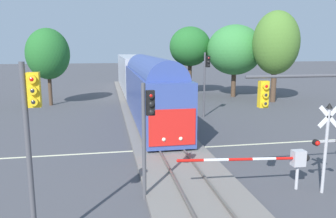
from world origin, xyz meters
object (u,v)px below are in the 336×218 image
commuter_train (139,78)px  oak_far_right (235,50)px  traffic_signal_far_side (206,74)px  maple_right_background (276,43)px  crossing_signal_mast (327,139)px  traffic_signal_near_left (31,129)px  traffic_signal_median (147,123)px  oak_behind_train (48,54)px  traffic_signal_near_right (328,103)px  elm_centre_background (190,47)px  crossing_gate_near (284,160)px

commuter_train → oak_far_right: oak_far_right is taller
traffic_signal_far_side → maple_right_background: bearing=33.2°
crossing_signal_mast → traffic_signal_near_left: (-11.30, -2.23, 1.50)m
traffic_signal_median → traffic_signal_far_side: (7.19, 15.56, 0.59)m
traffic_signal_near_left → maple_right_background: maple_right_background is taller
oak_far_right → oak_behind_train: bearing=-173.8°
traffic_signal_near_right → commuter_train: bearing=100.6°
crossing_signal_mast → elm_centre_background: bearing=86.7°
traffic_signal_near_right → oak_far_right: 29.38m
oak_far_right → crossing_gate_near: bearing=-107.1°
traffic_signal_near_right → traffic_signal_median: bearing=167.0°
crossing_signal_mast → traffic_signal_median: (-7.55, 0.82, 0.84)m
oak_far_right → traffic_signal_median: bearing=-118.0°
traffic_signal_near_right → oak_behind_train: (-14.40, 26.02, 1.36)m
commuter_train → maple_right_background: bearing=-7.3°
traffic_signal_median → oak_behind_train: bearing=107.1°
traffic_signal_near_left → elm_centre_background: elm_centre_background is taller
commuter_train → traffic_signal_near_left: bearing=-102.2°
oak_behind_train → crossing_gate_near: bearing=-61.4°
traffic_signal_median → traffic_signal_far_side: size_ratio=0.85×
commuter_train → maple_right_background: 15.74m
crossing_signal_mast → maple_right_background: bearing=67.1°
traffic_signal_near_right → oak_behind_train: bearing=119.0°
maple_right_background → elm_centre_background: maple_right_background is taller
traffic_signal_near_right → oak_behind_train: oak_behind_train is taller
commuter_train → traffic_signal_far_side: (5.09, -8.52, 1.06)m
traffic_signal_near_left → traffic_signal_median: (3.75, 3.05, -0.65)m
commuter_train → elm_centre_background: size_ratio=4.61×
crossing_signal_mast → maple_right_background: (9.69, 22.96, 4.21)m
traffic_signal_near_right → oak_behind_train: 29.77m
traffic_signal_near_left → elm_centre_background: bearing=68.3°
traffic_signal_near_right → crossing_gate_near: bearing=124.6°
crossing_gate_near → traffic_signal_median: traffic_signal_median is taller
traffic_signal_near_right → oak_behind_train: size_ratio=0.66×
traffic_signal_median → oak_far_right: 30.47m
traffic_signal_far_side → maple_right_background: maple_right_background is taller
crossing_signal_mast → oak_behind_train: (-15.06, 25.25, 3.06)m
commuter_train → crossing_signal_mast: size_ratio=10.20×
traffic_signal_near_left → maple_right_background: size_ratio=0.58×
crossing_gate_near → crossing_signal_mast: (1.59, -0.58, 1.01)m
traffic_signal_median → maple_right_background: bearing=52.1°
crossing_gate_near → oak_far_right: (8.30, 27.05, 4.42)m
traffic_signal_near_left → traffic_signal_median: 4.88m
oak_behind_train → maple_right_background: bearing=-5.3°
crossing_signal_mast → traffic_signal_near_left: 11.61m
traffic_signal_far_side → oak_behind_train: oak_behind_train is taller
traffic_signal_near_left → maple_right_background: 32.90m
traffic_signal_near_right → traffic_signal_far_side: size_ratio=0.94×
crossing_signal_mast → oak_behind_train: bearing=120.8°
crossing_gate_near → traffic_signal_far_side: bearing=85.5°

